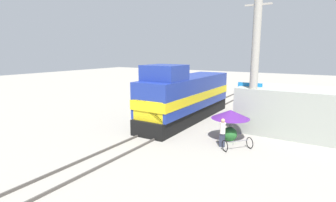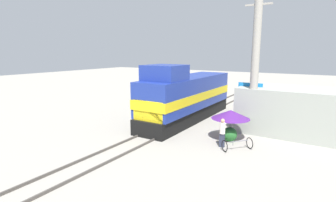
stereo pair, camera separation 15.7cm
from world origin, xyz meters
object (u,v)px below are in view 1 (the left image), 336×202
Objects in this scene: vendor_umbrella at (230,114)px; person_bystander at (223,131)px; utility_pole at (255,63)px; billboard_sign at (249,95)px; bicycle at (237,144)px; locomotive at (185,97)px.

vendor_umbrella is 1.85m from person_bystander.
vendor_umbrella is at bearing -114.24° from utility_pole.
utility_pole is 5.64m from person_bystander.
billboard_sign is 2.00× the size of bicycle.
billboard_sign reaches higher than bicycle.
vendor_umbrella is (4.98, -2.87, -0.32)m from locomotive.
locomotive is 4.76× the size of vendor_umbrella.
vendor_umbrella is 0.72× the size of billboard_sign.
person_bystander is 1.17m from bicycle.
utility_pole is 2.84× the size of billboard_sign.
locomotive is 6.82× the size of bicycle.
billboard_sign is at bearing 82.96° from vendor_umbrella.
billboard_sign is 5.41m from bicycle.
person_bystander is (-0.84, -3.72, -4.16)m from utility_pole.
locomotive reaches higher than person_bystander.
person_bystander is at bearing -87.33° from vendor_umbrella.
locomotive is 7.76m from bicycle.
vendor_umbrella is at bearing 92.67° from person_bystander.
utility_pole is 6.08m from bicycle.
person_bystander is at bearing -41.97° from locomotive.
bicycle is (0.67, -4.85, -2.31)m from billboard_sign.
locomotive is at bearing 171.99° from utility_pole.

